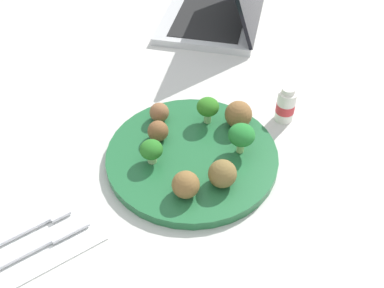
# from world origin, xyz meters

# --- Properties ---
(ground_plane) EXTENTS (4.00, 4.00, 0.00)m
(ground_plane) POSITION_xyz_m (0.00, 0.00, 0.00)
(ground_plane) COLOR beige
(plate) EXTENTS (0.28, 0.28, 0.02)m
(plate) POSITION_xyz_m (0.00, 0.00, 0.01)
(plate) COLOR #236638
(plate) RESTS_ON ground_plane
(broccoli_floret_back_right) EXTENTS (0.04, 0.04, 0.05)m
(broccoli_floret_back_right) POSITION_xyz_m (0.07, -0.04, 0.05)
(broccoli_floret_back_right) COLOR #A1CB76
(broccoli_floret_back_right) RESTS_ON plate
(broccoli_floret_front_right) EXTENTS (0.04, 0.04, 0.04)m
(broccoli_floret_front_right) POSITION_xyz_m (-0.06, 0.02, 0.04)
(broccoli_floret_front_right) COLOR #A3C580
(broccoli_floret_front_right) RESTS_ON plate
(broccoli_floret_far_rim) EXTENTS (0.04, 0.04, 0.05)m
(broccoli_floret_far_rim) POSITION_xyz_m (0.07, 0.05, 0.05)
(broccoli_floret_far_rim) COLOR #98C880
(broccoli_floret_far_rim) RESTS_ON plate
(meatball_back_left) EXTENTS (0.04, 0.04, 0.04)m
(meatball_back_left) POSITION_xyz_m (-0.03, 0.06, 0.03)
(meatball_back_left) COLOR brown
(meatball_back_left) RESTS_ON plate
(meatball_mid_left) EXTENTS (0.04, 0.04, 0.04)m
(meatball_mid_left) POSITION_xyz_m (-0.06, -0.07, 0.04)
(meatball_mid_left) COLOR brown
(meatball_mid_left) RESTS_ON plate
(meatball_far_rim) EXTENTS (0.03, 0.03, 0.03)m
(meatball_far_rim) POSITION_xyz_m (0.00, 0.10, 0.03)
(meatball_far_rim) COLOR brown
(meatball_far_rim) RESTS_ON plate
(meatball_front_left) EXTENTS (0.04, 0.04, 0.04)m
(meatball_front_left) POSITION_xyz_m (-0.00, -0.08, 0.04)
(meatball_front_left) COLOR brown
(meatball_front_left) RESTS_ON plate
(meatball_back_right) EXTENTS (0.05, 0.05, 0.05)m
(meatball_back_right) POSITION_xyz_m (0.10, 0.01, 0.04)
(meatball_back_right) COLOR brown
(meatball_back_right) RESTS_ON plate
(napkin) EXTENTS (0.17, 0.12, 0.01)m
(napkin) POSITION_xyz_m (-0.27, -0.00, 0.00)
(napkin) COLOR white
(napkin) RESTS_ON ground_plane
(fork) EXTENTS (0.12, 0.02, 0.01)m
(fork) POSITION_xyz_m (-0.26, 0.02, 0.01)
(fork) COLOR silver
(fork) RESTS_ON napkin
(knife) EXTENTS (0.15, 0.02, 0.01)m
(knife) POSITION_xyz_m (-0.26, -0.02, 0.01)
(knife) COLOR silver
(knife) RESTS_ON napkin
(yogurt_bottle) EXTENTS (0.03, 0.03, 0.07)m
(yogurt_bottle) POSITION_xyz_m (0.19, -0.01, 0.03)
(yogurt_bottle) COLOR white
(yogurt_bottle) RESTS_ON ground_plane
(laptop) EXTENTS (0.38, 0.38, 0.21)m
(laptop) POSITION_xyz_m (0.33, 0.35, 0.04)
(laptop) COLOR silver
(laptop) RESTS_ON ground_plane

